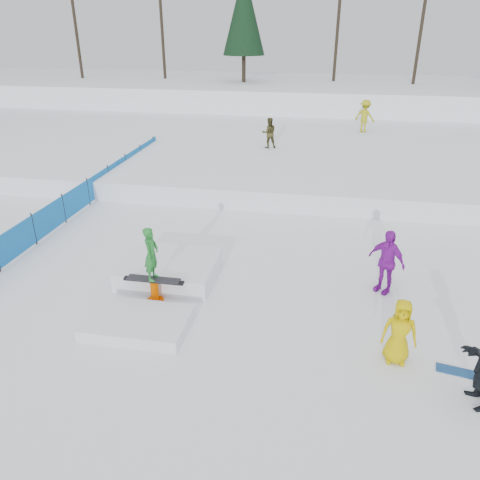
% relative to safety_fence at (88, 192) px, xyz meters
% --- Properties ---
extents(ground, '(120.00, 120.00, 0.00)m').
position_rel_safety_fence_xyz_m(ground, '(6.50, -6.60, -0.55)').
color(ground, white).
extents(snow_berm, '(60.00, 14.00, 2.40)m').
position_rel_safety_fence_xyz_m(snow_berm, '(6.50, 23.40, 0.65)').
color(snow_berm, white).
rests_on(snow_berm, ground).
extents(snow_midrise, '(50.00, 18.00, 0.80)m').
position_rel_safety_fence_xyz_m(snow_midrise, '(6.50, 9.40, -0.15)').
color(snow_midrise, white).
rests_on(snow_midrise, ground).
extents(safety_fence, '(0.05, 16.00, 1.10)m').
position_rel_safety_fence_xyz_m(safety_fence, '(0.00, 0.00, 0.00)').
color(safety_fence, '#1062B0').
rests_on(safety_fence, ground).
extents(treeline, '(40.24, 4.22, 10.50)m').
position_rel_safety_fence_xyz_m(treeline, '(12.68, 21.68, 6.90)').
color(treeline, black).
rests_on(treeline, snow_berm).
extents(walker_olive, '(0.87, 0.76, 1.53)m').
position_rel_safety_fence_xyz_m(walker_olive, '(6.33, 7.45, 1.01)').
color(walker_olive, '#383617').
rests_on(walker_olive, snow_midrise).
extents(walker_ygreen, '(1.38, 1.16, 1.85)m').
position_rel_safety_fence_xyz_m(walker_ygreen, '(11.36, 12.23, 1.18)').
color(walker_ygreen, '#9E9D13').
rests_on(walker_ygreen, snow_midrise).
extents(spectator_purple, '(1.11, 0.99, 1.80)m').
position_rel_safety_fence_xyz_m(spectator_purple, '(11.00, -4.81, 0.35)').
color(spectator_purple, purple).
rests_on(spectator_purple, ground).
extents(spectator_yellow, '(0.75, 0.50, 1.51)m').
position_rel_safety_fence_xyz_m(spectator_yellow, '(11.00, -7.78, 0.20)').
color(spectator_yellow, '#C8AD00').
rests_on(spectator_yellow, ground).
extents(loose_board_teal, '(1.43, 0.54, 0.03)m').
position_rel_safety_fence_xyz_m(loose_board_teal, '(12.53, -8.00, -0.54)').
color(loose_board_teal, navy).
rests_on(loose_board_teal, ground).
extents(jib_rail_feature, '(2.60, 4.40, 2.11)m').
position_rel_safety_fence_xyz_m(jib_rail_feature, '(5.07, -5.87, -0.25)').
color(jib_rail_feature, white).
rests_on(jib_rail_feature, ground).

